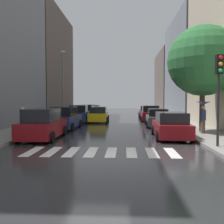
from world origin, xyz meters
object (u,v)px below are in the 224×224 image
parked_car_left_fifth (94,110)px  pedestrian_by_kerb (203,111)px  parked_car_left_third (79,114)px  parked_car_left_second (65,119)px  lamp_post_left (63,81)px  parked_car_left_fourth (87,112)px  taxi_midroad (99,115)px  parked_car_right_nearest (171,126)px  parked_car_right_second (157,118)px  street_tree_right (203,61)px  pedestrian_near_tree (23,119)px  traffic_light_right_corner (219,80)px  parked_car_right_fourth (147,112)px  parked_car_right_third (150,114)px  parked_car_left_nearest (43,125)px

parked_car_left_fifth → pedestrian_by_kerb: bearing=-155.1°
parked_car_left_third → parked_car_left_fifth: parked_car_left_third is taller
parked_car_left_second → lamp_post_left: 7.62m
parked_car_left_fourth → taxi_midroad: taxi_midroad is taller
parked_car_left_second → parked_car_right_nearest: 8.89m
parked_car_left_second → parked_car_right_second: (7.70, 2.26, -0.08)m
parked_car_left_fifth → street_tree_right: (10.15, -20.46, 4.30)m
taxi_midroad → lamp_post_left: size_ratio=0.61×
pedestrian_near_tree → parked_car_left_second: bearing=152.5°
parked_car_left_fifth → parked_car_right_nearest: bearing=-161.4°
parked_car_right_second → street_tree_right: street_tree_right is taller
parked_car_left_second → pedestrian_near_tree: (-2.18, -3.10, 0.22)m
parked_car_left_second → taxi_midroad: size_ratio=1.00×
parked_car_left_fifth → street_tree_right: size_ratio=0.59×
parked_car_right_second → traffic_light_right_corner: traffic_light_right_corner is taller
parked_car_left_second → parked_car_left_fifth: bearing=1.7°
parked_car_left_third → parked_car_right_fourth: bearing=-48.5°
pedestrian_near_tree → street_tree_right: street_tree_right is taller
parked_car_right_third → parked_car_right_fourth: (0.14, 5.76, -0.07)m
parked_car_left_second → traffic_light_right_corner: (9.23, -7.96, 2.46)m
parked_car_left_second → pedestrian_near_tree: size_ratio=2.63×
parked_car_left_fourth → parked_car_right_fourth: size_ratio=0.93×
pedestrian_by_kerb → parked_car_right_nearest: bearing=-69.4°
parked_car_left_second → parked_car_right_second: bearing=-71.7°
pedestrian_near_tree → street_tree_right: bearing=101.7°
parked_car_left_nearest → pedestrian_by_kerb: pedestrian_by_kerb is taller
parked_car_left_fourth → pedestrian_by_kerb: pedestrian_by_kerb is taller
parked_car_left_second → parked_car_right_third: 10.88m
pedestrian_near_tree → parked_car_left_fourth: bearing=179.6°
parked_car_left_second → street_tree_right: bearing=-100.3°
street_tree_right → lamp_post_left: size_ratio=0.99×
parked_car_left_nearest → pedestrian_near_tree: 2.97m
parked_car_right_nearest → traffic_light_right_corner: 4.57m
parked_car_right_second → taxi_midroad: (-5.64, 4.27, 0.02)m
pedestrian_by_kerb → parked_car_right_third: bearing=-175.4°
parked_car_right_second → parked_car_right_third: parked_car_right_third is taller
pedestrian_near_tree → lamp_post_left: 10.17m
parked_car_left_nearest → taxi_midroad: parked_car_left_nearest is taller
parked_car_left_third → parked_car_right_nearest: parked_car_left_third is taller
parked_car_right_fourth → traffic_light_right_corner: size_ratio=1.07×
parked_car_right_fourth → street_tree_right: 16.51m
parked_car_right_third → lamp_post_left: lamp_post_left is taller
parked_car_left_nearest → parked_car_right_fourth: size_ratio=0.97×
parked_car_left_fourth → parked_car_right_second: 12.48m
parked_car_left_nearest → traffic_light_right_corner: size_ratio=1.04×
parked_car_left_third → parked_car_right_fourth: size_ratio=0.95×
parked_car_left_nearest → parked_car_left_third: parked_car_left_nearest is taller
parked_car_left_second → parked_car_right_fourth: (7.77, 13.53, -0.09)m
pedestrian_near_tree → parked_car_left_third: bearing=174.0°
parked_car_left_fourth → traffic_light_right_corner: size_ratio=0.99×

